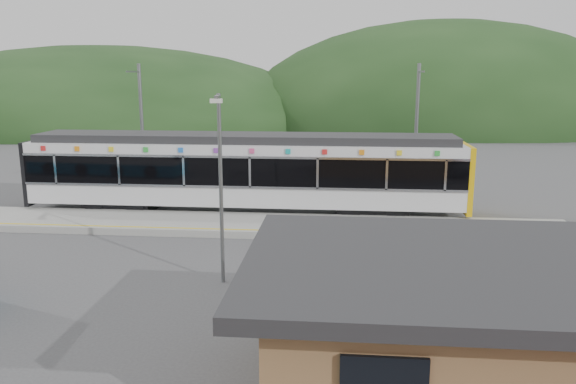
{
  "coord_description": "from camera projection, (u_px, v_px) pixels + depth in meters",
  "views": [
    {
      "loc": [
        3.23,
        -19.71,
        6.56
      ],
      "look_at": [
        1.31,
        1.0,
        2.12
      ],
      "focal_mm": 35.0,
      "sensor_mm": 36.0,
      "label": 1
    }
  ],
  "objects": [
    {
      "name": "ground",
      "position": [
        250.0,
        253.0,
        20.85
      ],
      "size": [
        120.0,
        120.0,
        0.0
      ],
      "primitive_type": "plane",
      "color": "#4C4C4F",
      "rests_on": "ground"
    },
    {
      "name": "catenary_mast_east",
      "position": [
        416.0,
        132.0,
        27.79
      ],
      "size": [
        0.18,
        1.8,
        7.0
      ],
      "color": "slate",
      "rests_on": "ground"
    },
    {
      "name": "station_shelter",
      "position": [
        475.0,
        328.0,
        11.22
      ],
      "size": [
        9.2,
        6.2,
        3.0
      ],
      "color": "olive",
      "rests_on": "ground"
    },
    {
      "name": "lamp_post",
      "position": [
        220.0,
        173.0,
        17.09
      ],
      "size": [
        0.37,
        1.07,
        5.95
      ],
      "rotation": [
        0.0,
        0.0,
        0.14
      ],
      "color": "slate",
      "rests_on": "ground"
    },
    {
      "name": "catenary_mast_west",
      "position": [
        142.0,
        130.0,
        29.06
      ],
      "size": [
        0.18,
        1.8,
        7.0
      ],
      "color": "slate",
      "rests_on": "ground"
    },
    {
      "name": "hills",
      "position": [
        404.0,
        220.0,
        25.44
      ],
      "size": [
        146.0,
        149.0,
        26.0
      ],
      "color": "#1E3D19",
      "rests_on": "ground"
    },
    {
      "name": "train",
      "position": [
        245.0,
        170.0,
        26.37
      ],
      "size": [
        20.44,
        3.01,
        3.74
      ],
      "color": "black",
      "rests_on": "ground"
    },
    {
      "name": "platform",
      "position": [
        263.0,
        225.0,
        24.03
      ],
      "size": [
        26.0,
        3.2,
        0.3
      ],
      "primitive_type": "cube",
      "color": "#9E9E99",
      "rests_on": "ground"
    },
    {
      "name": "yellow_line",
      "position": [
        258.0,
        230.0,
        22.73
      ],
      "size": [
        26.0,
        0.1,
        0.01
      ],
      "primitive_type": "cube",
      "color": "yellow",
      "rests_on": "platform"
    }
  ]
}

